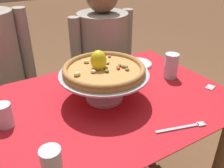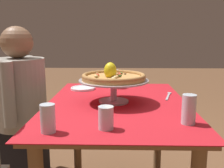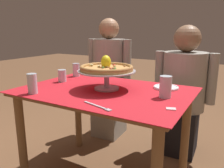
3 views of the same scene
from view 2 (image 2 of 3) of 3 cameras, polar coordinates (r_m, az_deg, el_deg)
dining_table at (r=1.53m, az=1.16°, el=-8.22°), size 1.16×0.81×0.71m
pizza_stand at (r=1.48m, az=0.37°, el=-0.34°), size 0.40×0.40×0.13m
pizza at (r=1.47m, az=0.31°, el=1.70°), size 0.36×0.36×0.10m
water_glass_front_left at (r=1.18m, az=16.60°, el=-5.83°), size 0.06×0.06×0.13m
water_glass_side_right at (r=1.89m, az=0.36°, el=0.87°), size 0.07×0.07×0.13m
water_glass_side_left at (r=1.08m, az=-1.36°, el=-7.82°), size 0.06×0.06×0.10m
water_glass_back_left at (r=1.07m, az=-13.99°, el=-7.77°), size 0.06×0.06×0.12m
side_plate at (r=1.86m, az=-6.44°, el=-0.91°), size 0.17×0.17×0.02m
dinner_fork at (r=1.69m, az=12.34°, el=-2.55°), size 0.21×0.07×0.01m
sugar_packet at (r=2.00m, az=6.00°, el=-0.25°), size 0.06×0.05×0.00m
diner_right at (r=2.03m, az=-19.45°, el=-4.73°), size 0.53×0.39×1.16m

